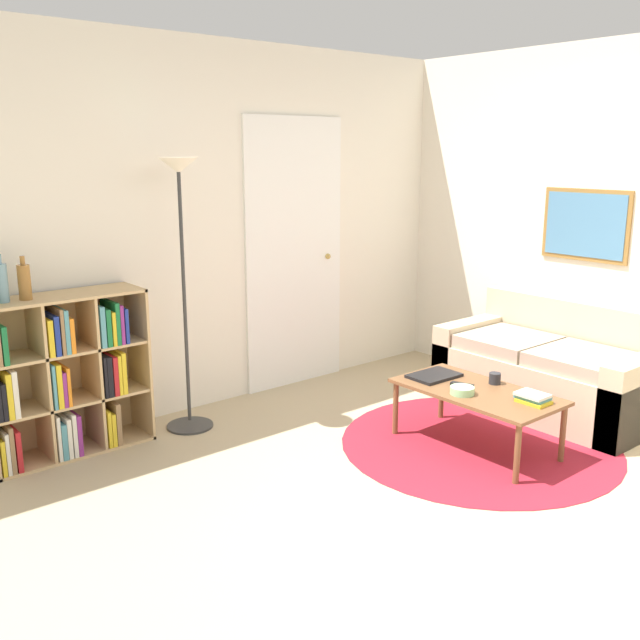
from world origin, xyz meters
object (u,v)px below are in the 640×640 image
Objects in this scene: bookshelf at (63,377)px; bowl at (462,390)px; bottle_middle at (1,282)px; floor_lamp at (181,226)px; bottle_right at (24,282)px; coffee_table at (477,395)px; couch at (553,372)px; laptop at (434,376)px; cup at (495,378)px.

bowl is (1.88, -1.58, -0.09)m from bookshelf.
bowl is 0.54× the size of bottle_middle.
bowl is (1.08, -1.46, -0.96)m from floor_lamp.
bottle_right is at bearing 142.58° from bowl.
coffee_table is (2.01, -1.59, -0.15)m from bookshelf.
couch is 5.93× the size of bottle_right.
bowl reaches higher than laptop.
bottle_right is at bearing -176.85° from bookshelf.
bottle_middle is (-2.49, 1.58, 0.70)m from cup.
laptop is 1.31× the size of bottle_right.
cup is (0.19, -0.34, 0.03)m from laptop.
laptop is 2.22× the size of bowl.
bottle_middle is (-2.31, 1.59, 0.77)m from coffee_table.
coffee_table is 6.88× the size of bowl.
bottle_right is (-2.19, 1.58, 0.76)m from coffee_table.
couch is 20.32× the size of cup.
floor_lamp is 1.91m from laptop.
bookshelf is 2.45m from bowl.
couch is 3.62m from bottle_right.
couch is at bearing -24.91° from bottle_right.
bottle_right reaches higher than couch.
coffee_table is at bearing -50.25° from floor_lamp.
couch is at bearing 4.35° from bowl.
bowl is at bearing -175.65° from couch.
bowl is at bearing -53.39° from floor_lamp.
laptop is 0.39m from cup.
bottle_middle is at bearing 145.53° from coffee_table.
floor_lamp is 5.41× the size of laptop.
floor_lamp is 2.16m from coffee_table.
cup is 3.03m from bottle_middle.
bowl is at bearing -40.08° from bookshelf.
coffee_table is 2.80m from bottle_right.
coffee_table is 0.35m from laptop.
couch is 1.47× the size of coffee_table.
cup is at bearing 0.41° from coffee_table.
bowl reaches higher than coffee_table.
laptop is 1.21× the size of bottle_middle.
bottle_right reaches higher than cup.
bowl is 2.78m from bottle_middle.
bottle_middle reaches higher than cup.
bookshelf is 3.01× the size of laptop.
coffee_table is (1.22, -1.47, -1.02)m from floor_lamp.
cup is 0.29× the size of bottle_right.
floor_lamp reaches higher than bottle_middle.
couch is 10.09× the size of bowl.
coffee_table is at bearing -35.80° from bottle_right.
couch is at bearing 6.43° from cup.
floor_lamp is 1.01m from bottle_right.
bookshelf is 2.36m from laptop.
laptop is at bearing -28.39° from bottle_middle.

